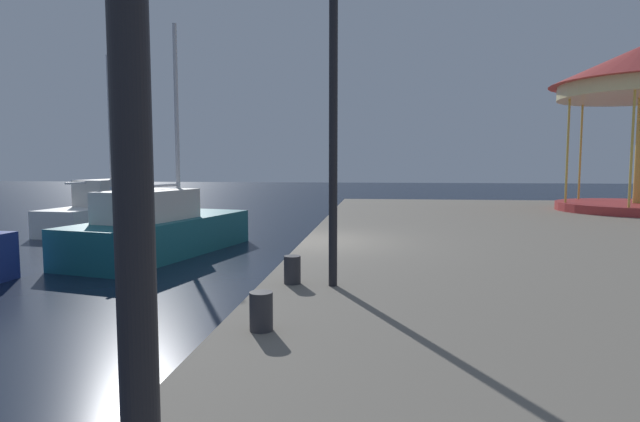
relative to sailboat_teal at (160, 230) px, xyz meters
The scene contains 6 objects.
ground_plane 4.90m from the sailboat_teal, 27.52° to the right, with size 120.00×120.00×0.00m, color black.
sailboat_teal is the anchor object (origin of this frame).
sailboat_white 6.86m from the sailboat_teal, 130.52° to the left, with size 2.32×5.96×6.69m.
lamp_post_mid_promenade 9.02m from the sailboat_teal, 50.50° to the right, with size 0.36×0.36×4.71m.
bollard_north 8.00m from the sailboat_teal, 53.44° to the right, with size 0.24×0.24×0.40m, color #2D2D33.
bollard_center 9.79m from the sailboat_teal, 60.68° to the right, with size 0.24×0.24×0.40m, color #2D2D33.
Camera 1 is at (1.67, -11.38, 2.50)m, focal length 29.16 mm.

